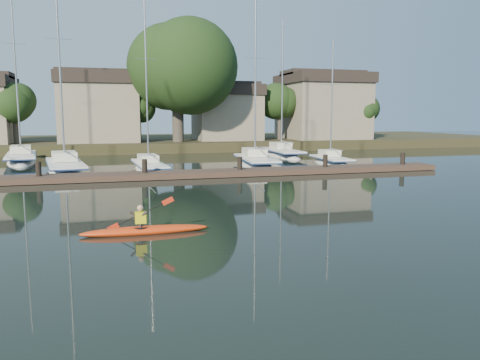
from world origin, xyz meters
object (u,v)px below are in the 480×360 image
object	(u,v)px
sailboat_2	(149,172)
sailboat_3	(256,168)
sailboat_1	(66,174)
sailboat_7	(282,159)
sailboat_5	(22,164)
sailboat_4	(331,166)
kayak	(144,229)
dock	(194,174)

from	to	relation	value
sailboat_2	sailboat_3	bearing A→B (deg)	1.65
sailboat_1	sailboat_3	size ratio (longest dim) A/B	1.10
sailboat_2	sailboat_3	distance (m)	8.14
sailboat_1	sailboat_7	xyz separation A→B (m)	(18.52, 7.08, 0.00)
sailboat_3	sailboat_5	size ratio (longest dim) A/B	0.86
sailboat_2	sailboat_4	world-z (taller)	sailboat_2
sailboat_4	kayak	bearing A→B (deg)	-126.27
sailboat_1	sailboat_5	distance (m)	8.87
sailboat_1	sailboat_5	size ratio (longest dim) A/B	0.94
sailboat_5	sailboat_1	bearing A→B (deg)	-70.43
sailboat_2	sailboat_7	world-z (taller)	sailboat_7
sailboat_2	sailboat_3	size ratio (longest dim) A/B	0.94
sailboat_1	sailboat_3	bearing A→B (deg)	-8.47
kayak	sailboat_7	xyz separation A→B (m)	(14.47, 25.73, -0.37)
dock	sailboat_4	size ratio (longest dim) A/B	3.14
sailboat_3	sailboat_4	xyz separation A→B (m)	(6.12, -0.42, 0.03)
kayak	sailboat_4	size ratio (longest dim) A/B	0.39
sailboat_2	sailboat_5	xyz separation A→B (m)	(-9.72, 8.61, -0.04)
sailboat_4	sailboat_5	world-z (taller)	sailboat_5
sailboat_7	dock	bearing A→B (deg)	-129.14
kayak	sailboat_1	size ratio (longest dim) A/B	0.27
dock	sailboat_4	xyz separation A→B (m)	(11.82, 4.81, -0.38)
dock	sailboat_7	bearing A→B (deg)	49.43
sailboat_5	sailboat_7	size ratio (longest dim) A/B	1.19
sailboat_3	sailboat_7	xyz separation A→B (m)	(4.80, 7.03, 0.00)
kayak	sailboat_1	distance (m)	19.08
dock	sailboat_7	world-z (taller)	sailboat_7
dock	sailboat_5	distance (m)	17.81
dock	sailboat_3	distance (m)	7.75
sailboat_4	sailboat_7	bearing A→B (deg)	104.61
kayak	sailboat_2	world-z (taller)	sailboat_2
kayak	sailboat_4	xyz separation A→B (m)	(15.79, 18.27, -0.34)
dock	sailboat_3	bearing A→B (deg)	42.54
dock	sailboat_2	bearing A→B (deg)	118.36
dock	sailboat_7	distance (m)	16.15
sailboat_4	sailboat_5	bearing A→B (deg)	165.57
sailboat_4	sailboat_5	xyz separation A→B (m)	(-23.94, 8.24, -0.03)
sailboat_4	sailboat_3	bearing A→B (deg)	-179.40
sailboat_1	sailboat_4	size ratio (longest dim) A/B	1.42
sailboat_5	sailboat_7	world-z (taller)	sailboat_5
sailboat_3	sailboat_4	size ratio (longest dim) A/B	1.30
sailboat_1	kayak	bearing A→B (deg)	-86.41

